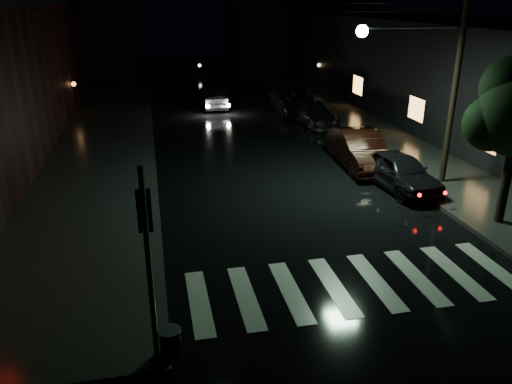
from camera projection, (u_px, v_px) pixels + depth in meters
ground at (249, 308)px, 12.41m from camera, size 120.00×120.00×0.00m
sidewalk_left at (92, 155)px, 24.17m from camera, size 6.00×44.00×0.15m
sidewalk_right at (379, 138)px, 27.08m from camera, size 4.00×44.00×0.15m
building_right at (460, 70)px, 31.02m from camera, size 10.00×40.00×6.00m
building_far_left at (64, 32)px, 50.02m from camera, size 14.00×10.00×8.00m
building_far_right at (294, 34)px, 54.86m from camera, size 14.00×10.00×7.00m
crosswalk at (355, 284)px, 13.44m from camera, size 9.00×3.00×0.01m
signal_pole_corner at (160, 297)px, 10.10m from camera, size 0.68×0.61×4.20m
utility_pole at (441, 72)px, 18.83m from camera, size 4.92×0.44×8.00m
parked_car_a at (400, 171)px, 19.91m from camera, size 2.14×4.47×1.47m
parked_car_b at (359, 149)px, 22.51m from camera, size 2.01×5.07×1.64m
parked_car_c at (314, 114)px, 30.17m from camera, size 2.28×4.71×1.32m
parked_car_d at (296, 102)px, 32.95m from camera, size 2.71×5.78×1.60m
oncoming_car at (213, 97)px, 34.72m from camera, size 1.61×4.51×1.48m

